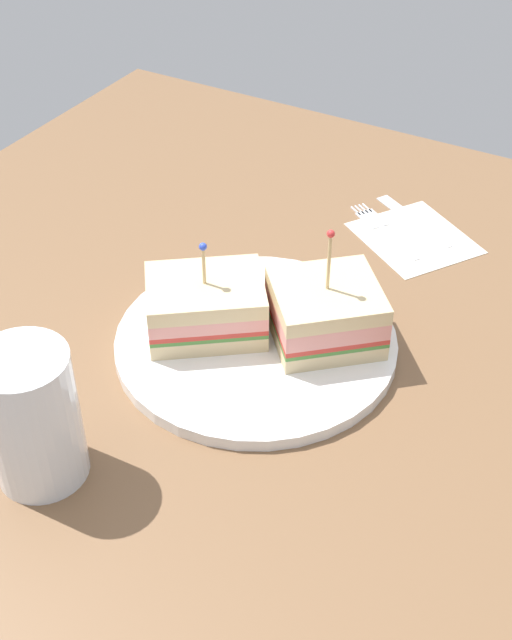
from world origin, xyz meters
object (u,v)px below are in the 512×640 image
object	(u,v)px
sandwich_half_back	(206,306)
knife	(411,217)
drink_glass	(34,424)
fork	(379,225)
sandwich_half_front	(326,313)
napkin	(414,238)
plate	(256,342)

from	to	relation	value
sandwich_half_back	knife	size ratio (longest dim) A/B	1.20
drink_glass	knife	distance (cm)	49.85
sandwich_half_back	fork	xyz separation A→B (cm)	(-25.43, 6.34, -3.60)
sandwich_half_back	sandwich_half_front	bearing A→B (deg)	113.36
napkin	drink_glass	bearing A→B (deg)	-16.53
drink_glass	napkin	distance (cm)	46.98
drink_glass	napkin	size ratio (longest dim) A/B	0.99
sandwich_half_front	fork	xyz separation A→B (cm)	(-21.16, -3.53, -3.75)
drink_glass	knife	xyz separation A→B (cm)	(-48.26, 11.49, -4.89)
sandwich_half_front	fork	bearing A→B (deg)	-170.53
napkin	knife	world-z (taller)	knife
sandwich_half_front	drink_glass	xyz separation A→B (cm)	(24.01, -12.53, 1.14)
plate	napkin	size ratio (longest dim) A/B	2.19
sandwich_half_front	sandwich_half_back	world-z (taller)	sandwich_half_front
plate	fork	size ratio (longest dim) A/B	2.43
drink_glass	sandwich_half_back	bearing A→B (deg)	172.33
drink_glass	fork	bearing A→B (deg)	168.73
sandwich_half_back	fork	bearing A→B (deg)	166.00
plate	fork	distance (cm)	24.39
sandwich_half_front	napkin	size ratio (longest dim) A/B	1.08
sandwich_half_back	drink_glass	distance (cm)	19.96
sandwich_half_back	fork	size ratio (longest dim) A/B	1.24
sandwich_half_front	knife	xyz separation A→B (cm)	(-24.25, -1.04, -3.75)
plate	drink_glass	bearing A→B (deg)	-19.10
plate	sandwich_half_front	distance (cm)	7.02
sandwich_half_back	drink_glass	size ratio (longest dim) A/B	1.13
sandwich_half_back	plate	bearing A→B (deg)	103.63
plate	sandwich_half_back	world-z (taller)	sandwich_half_back
sandwich_half_back	knife	distance (cm)	30.06
sandwich_half_back	napkin	distance (cm)	27.45
drink_glass	knife	size ratio (longest dim) A/B	1.07
knife	napkin	bearing A→B (deg)	27.39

